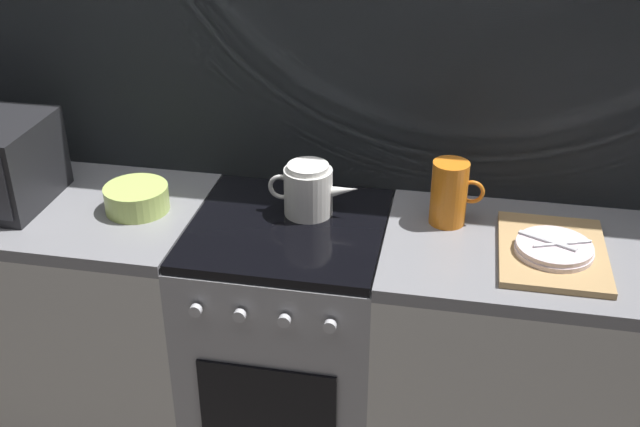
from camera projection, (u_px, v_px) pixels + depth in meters
back_wall at (308, 95)px, 2.51m from camera, size 3.60×0.05×2.40m
counter_left at (40, 312)px, 2.74m from camera, size 1.20×0.60×0.90m
stove_unit at (290, 343)px, 2.59m from camera, size 0.60×0.63×0.90m
counter_right at (570, 377)px, 2.44m from camera, size 1.20×0.60×0.90m
kettle at (309, 190)px, 2.40m from camera, size 0.28×0.15×0.17m
mixing_bowl at (137, 198)px, 2.44m from camera, size 0.20×0.20×0.08m
pitcher at (450, 193)px, 2.34m from camera, size 0.16×0.11×0.20m
dish_pile at (553, 251)px, 2.21m from camera, size 0.30×0.40×0.06m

